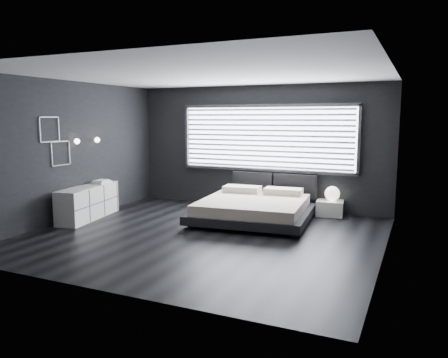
% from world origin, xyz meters
% --- Properties ---
extents(room, '(6.04, 6.00, 2.80)m').
position_xyz_m(room, '(0.00, 0.00, 1.40)').
color(room, black).
rests_on(room, ground).
extents(window, '(4.14, 0.09, 1.52)m').
position_xyz_m(window, '(0.20, 2.70, 1.61)').
color(window, white).
rests_on(window, ground).
extents(headboard, '(1.96, 0.16, 0.52)m').
position_xyz_m(headboard, '(0.42, 2.64, 0.57)').
color(headboard, black).
rests_on(headboard, ground).
extents(sconce_near, '(0.18, 0.11, 0.11)m').
position_xyz_m(sconce_near, '(-2.88, 0.05, 1.60)').
color(sconce_near, silver).
rests_on(sconce_near, ground).
extents(sconce_far, '(0.18, 0.11, 0.11)m').
position_xyz_m(sconce_far, '(-2.88, 0.65, 1.60)').
color(sconce_far, silver).
rests_on(sconce_far, ground).
extents(wall_art_upper, '(0.01, 0.48, 0.48)m').
position_xyz_m(wall_art_upper, '(-2.98, -0.55, 1.85)').
color(wall_art_upper, '#47474C').
rests_on(wall_art_upper, ground).
extents(wall_art_lower, '(0.01, 0.48, 0.48)m').
position_xyz_m(wall_art_lower, '(-2.98, -0.30, 1.38)').
color(wall_art_lower, '#47474C').
rests_on(wall_art_lower, ground).
extents(bed, '(2.44, 2.35, 0.58)m').
position_xyz_m(bed, '(0.42, 1.37, 0.27)').
color(bed, black).
rests_on(bed, ground).
extents(nightstand, '(0.61, 0.53, 0.32)m').
position_xyz_m(nightstand, '(1.72, 2.50, 0.16)').
color(nightstand, white).
rests_on(nightstand, ground).
extents(orb_lamp, '(0.31, 0.31, 0.31)m').
position_xyz_m(orb_lamp, '(1.76, 2.52, 0.48)').
color(orb_lamp, white).
rests_on(orb_lamp, nightstand).
extents(dresser, '(0.76, 1.74, 0.67)m').
position_xyz_m(dresser, '(-2.78, 0.18, 0.34)').
color(dresser, white).
rests_on(dresser, ground).
extents(book_stack, '(0.29, 0.38, 0.07)m').
position_xyz_m(book_stack, '(-2.78, 0.62, 0.71)').
color(book_stack, silver).
rests_on(book_stack, dresser).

